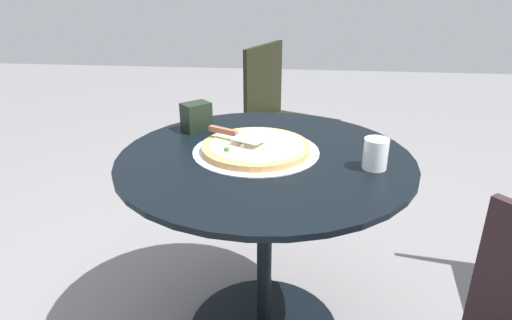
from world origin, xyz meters
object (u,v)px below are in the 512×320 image
at_px(patio_table, 265,213).
at_px(drinking_cup, 376,154).
at_px(patio_chair_far, 281,111).
at_px(pizza_on_tray, 256,148).
at_px(napkin_dispenser, 196,116).
at_px(pizza_server, 235,134).

relative_size(patio_table, drinking_cup, 10.18).
bearing_deg(patio_chair_far, drinking_cup, 104.55).
height_order(pizza_on_tray, napkin_dispenser, napkin_dispenser).
bearing_deg(pizza_on_tray, drinking_cup, 165.48).
bearing_deg(patio_table, patio_chair_far, -89.57).
bearing_deg(pizza_on_tray, napkin_dispenser, -38.91).
bearing_deg(pizza_on_tray, patio_chair_far, -91.09).
bearing_deg(napkin_dispenser, pizza_server, -89.82).
distance_m(patio_table, pizza_server, 0.29).
distance_m(pizza_on_tray, napkin_dispenser, 0.32).
bearing_deg(pizza_server, drinking_cup, 165.30).
xyz_separation_m(napkin_dispenser, patio_chair_far, (-0.27, -1.04, -0.28)).
xyz_separation_m(drinking_cup, patio_chair_far, (0.35, -1.33, -0.28)).
bearing_deg(patio_chair_far, patio_table, 90.43).
xyz_separation_m(pizza_on_tray, pizza_server, (0.07, -0.02, 0.04)).
distance_m(pizza_server, drinking_cup, 0.45).
height_order(drinking_cup, patio_chair_far, patio_chair_far).
bearing_deg(napkin_dispenser, patio_chair_far, 31.40).
xyz_separation_m(patio_table, pizza_server, (0.10, -0.05, 0.26)).
distance_m(pizza_server, patio_chair_far, 1.25).
bearing_deg(pizza_server, pizza_on_tray, 164.39).
relative_size(drinking_cup, napkin_dispenser, 0.91).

